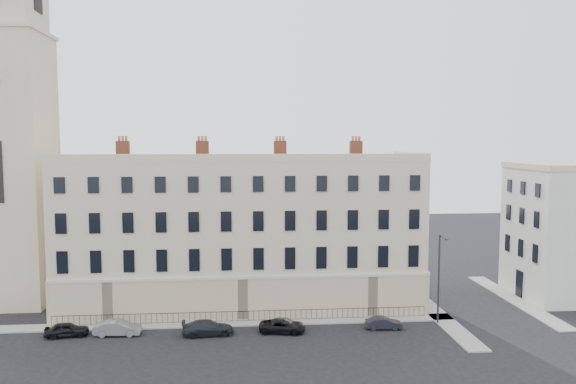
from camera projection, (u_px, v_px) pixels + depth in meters
name	position (u px, v px, depth m)	size (l,w,h in m)	color
ground	(314.00, 340.00, 48.00)	(160.00, 160.00, 0.00)	black
terrace	(242.00, 232.00, 58.67)	(36.22, 12.22, 17.00)	beige
church_tower	(7.00, 125.00, 57.58)	(8.00, 8.13, 44.00)	beige
adjacent_building	(566.00, 233.00, 60.75)	(10.00, 10.00, 14.00)	beige
pavement_terrace	(200.00, 324.00, 52.09)	(48.00, 2.00, 0.12)	gray
pavement_east_return	(430.00, 308.00, 57.04)	(2.00, 24.00, 0.12)	gray
pavement_adjacent	(515.00, 300.00, 59.89)	(2.00, 20.00, 0.12)	gray
railings	(243.00, 316.00, 52.79)	(35.00, 0.04, 0.96)	black
car_a	(67.00, 330.00, 48.84)	(1.48, 3.69, 1.26)	black
car_b	(118.00, 328.00, 49.15)	(1.41, 4.04, 1.33)	slate
car_c	(208.00, 328.00, 49.22)	(1.83, 4.51, 1.31)	black
car_d	(282.00, 326.00, 49.89)	(1.90, 4.12, 1.15)	black
car_e	(285.00, 324.00, 50.52)	(1.38, 3.44, 1.17)	slate
car_f	(384.00, 323.00, 50.80)	(1.16, 3.33, 1.10)	black
streetlamp	(439.00, 275.00, 51.76)	(0.26, 1.82, 8.40)	#2D2D32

